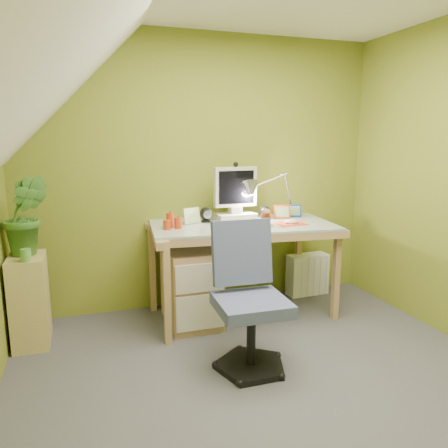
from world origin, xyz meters
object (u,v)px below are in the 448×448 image
object	(u,v)px
monitor	(235,192)
desk	(242,270)
radiator	(307,274)
desk_lamp	(283,185)
potted_plant	(26,215)
side_ledge	(30,300)
task_chair	(252,303)

from	to	relation	value
monitor	desk	bearing A→B (deg)	-92.68
desk	radiator	size ratio (longest dim) A/B	3.78
monitor	desk_lamp	xyz separation A→B (m)	(0.45, 0.00, 0.04)
desk	monitor	size ratio (longest dim) A/B	3.08
potted_plant	radiator	bearing A→B (deg)	5.65
desk	side_ledge	xyz separation A→B (m)	(-1.67, -0.01, -0.07)
potted_plant	task_chair	xyz separation A→B (m)	(1.39, -0.91, -0.50)
side_ledge	task_chair	size ratio (longest dim) A/B	0.73
desk_lamp	task_chair	distance (m)	1.41
desk_lamp	side_ledge	world-z (taller)	desk_lamp
desk_lamp	radiator	size ratio (longest dim) A/B	1.44
desk	task_chair	size ratio (longest dim) A/B	1.63
task_chair	monitor	bearing A→B (deg)	77.77
desk	task_chair	bearing A→B (deg)	-101.15
side_ledge	desk_lamp	bearing A→B (deg)	5.16
desk	side_ledge	size ratio (longest dim) A/B	2.24
desk_lamp	desk	bearing A→B (deg)	-169.29
monitor	task_chair	size ratio (longest dim) A/B	0.53
side_ledge	task_chair	bearing A→B (deg)	-31.26
potted_plant	radiator	distance (m)	2.57
task_chair	desk_lamp	bearing A→B (deg)	57.59
task_chair	radiator	world-z (taller)	task_chair
side_ledge	radiator	distance (m)	2.48
desk_lamp	radiator	xyz separation A→B (m)	(0.34, 0.10, -0.89)
desk_lamp	potted_plant	distance (m)	2.11
desk	side_ledge	distance (m)	1.67
potted_plant	radiator	xyz separation A→B (m)	(2.44, 0.24, -0.76)
task_chair	radiator	bearing A→B (deg)	49.27
desk_lamp	side_ledge	size ratio (longest dim) A/B	0.85
monitor	potted_plant	world-z (taller)	monitor
radiator	potted_plant	bearing A→B (deg)	-177.47
desk_lamp	task_chair	world-z (taller)	desk_lamp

